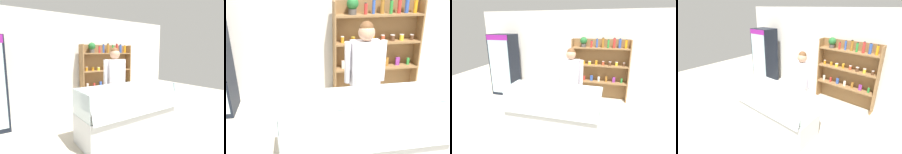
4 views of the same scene
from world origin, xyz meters
The scene contains 6 objects.
ground_plane centered at (0.00, 0.00, 0.00)m, with size 12.00×12.00×0.00m, color beige.
back_wall centered at (0.00, 2.31, 1.35)m, with size 6.80×0.10×2.70m, color white.
drinks_fridge centered at (-2.38, 1.71, 0.99)m, with size 0.77×0.63×1.98m.
shelving_unit centered at (0.68, 2.04, 1.07)m, with size 1.71×0.29×1.92m.
deli_display_case centered at (-0.10, -0.04, 0.31)m, with size 2.00×0.76×1.01m.
shop_clerk centered at (0.11, 0.69, 1.04)m, with size 0.60×0.25×1.74m.
Camera 4 is at (2.48, -2.54, 2.74)m, focal length 28.00 mm.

